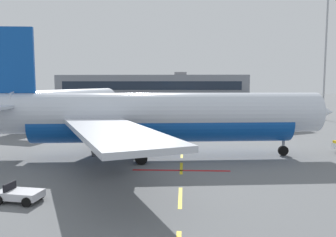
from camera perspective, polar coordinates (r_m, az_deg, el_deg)
name	(u,v)px	position (r m, az deg, el deg)	size (l,w,h in m)	color
apron_paint_markings	(182,138)	(44.01, 2.43, -3.37)	(8.00, 96.50, 0.01)	yellow
airliner_foreground	(156,116)	(32.31, -1.96, 0.34)	(34.82, 34.43, 12.20)	silver
airliner_far_center	(70,102)	(63.78, -16.18, 2.76)	(32.87, 33.69, 11.92)	silver
ground_power_truck	(282,119)	(55.37, 18.59, -0.05)	(7.27, 5.56, 3.14)	black
apron_light_mast_far	(326,41)	(73.55, 25.04, 11.75)	(1.80, 1.80, 24.55)	slate
terminal_satellite	(153,87)	(171.87, -2.53, 5.39)	(92.52, 22.33, 12.87)	gray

